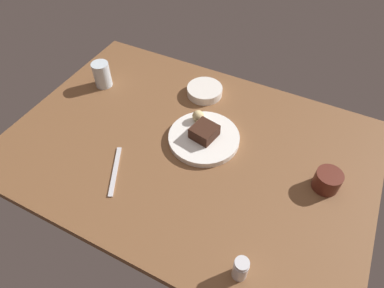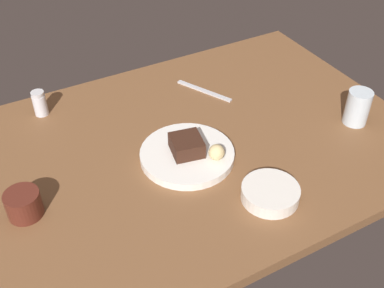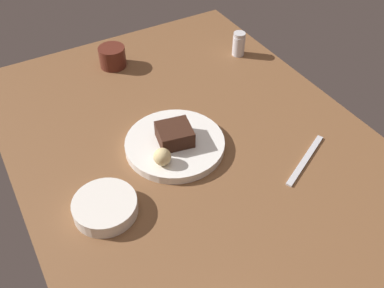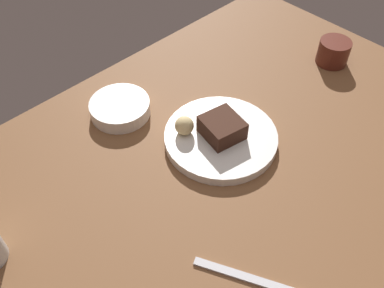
{
  "view_description": "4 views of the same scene",
  "coord_description": "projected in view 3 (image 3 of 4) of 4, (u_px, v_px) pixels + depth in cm",
  "views": [
    {
      "loc": [
        -34.1,
        64.39,
        86.73
      ],
      "look_at": [
        -1.82,
        0.61,
        5.46
      ],
      "focal_mm": 31.07,
      "sensor_mm": 36.0,
      "label": 1
    },
    {
      "loc": [
        -46.65,
        -85.7,
        83.28
      ],
      "look_at": [
        -2.47,
        -5.25,
        7.49
      ],
      "focal_mm": 44.7,
      "sensor_mm": 36.0,
      "label": 2
    },
    {
      "loc": [
        63.93,
        -38.48,
        75.8
      ],
      "look_at": [
        -0.12,
        -2.0,
        5.7
      ],
      "focal_mm": 40.46,
      "sensor_mm": 36.0,
      "label": 3
    },
    {
      "loc": [
        43.43,
        35.14,
        69.97
      ],
      "look_at": [
        2.63,
        -7.09,
        5.02
      ],
      "focal_mm": 39.74,
      "sensor_mm": 36.0,
      "label": 4
    }
  ],
  "objects": [
    {
      "name": "butter_knife",
      "position": [
        305.0,
        160.0,
        1.01
      ],
      "size": [
        9.86,
        17.57,
        0.5
      ],
      "primitive_type": "cube",
      "rotation": [
        0.0,
        0.0,
        2.04
      ],
      "color": "silver",
      "rests_on": "dining_table"
    },
    {
      "name": "salt_shaker",
      "position": [
        239.0,
        44.0,
        1.33
      ],
      "size": [
        3.83,
        3.83,
        7.4
      ],
      "color": "silver",
      "rests_on": "dining_table"
    },
    {
      "name": "dessert_plate",
      "position": [
        175.0,
        144.0,
        1.04
      ],
      "size": [
        23.99,
        23.99,
        2.1
      ],
      "primitive_type": "cylinder",
      "color": "white",
      "rests_on": "dining_table"
    },
    {
      "name": "bread_roll",
      "position": [
        162.0,
        157.0,
        0.97
      ],
      "size": [
        4.05,
        4.05,
        4.05
      ],
      "primitive_type": "sphere",
      "color": "#DBC184",
      "rests_on": "dessert_plate"
    },
    {
      "name": "dining_table",
      "position": [
        199.0,
        154.0,
        1.05
      ],
      "size": [
        120.0,
        84.0,
        3.0
      ],
      "primitive_type": "cube",
      "color": "brown",
      "rests_on": "ground"
    },
    {
      "name": "side_bowl",
      "position": [
        105.0,
        207.0,
        0.9
      ],
      "size": [
        13.51,
        13.51,
        3.24
      ],
      "primitive_type": "cylinder",
      "color": "white",
      "rests_on": "dining_table"
    },
    {
      "name": "chocolate_cake_slice",
      "position": [
        175.0,
        134.0,
        1.02
      ],
      "size": [
        8.94,
        9.21,
        4.11
      ],
      "primitive_type": "cube",
      "rotation": [
        0.0,
        0.0,
        6.09
      ],
      "color": "#381E14",
      "rests_on": "dessert_plate"
    },
    {
      "name": "coffee_cup",
      "position": [
        112.0,
        57.0,
        1.28
      ],
      "size": [
        7.88,
        7.88,
        6.16
      ],
      "primitive_type": "cylinder",
      "color": "#562319",
      "rests_on": "dining_table"
    }
  ]
}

